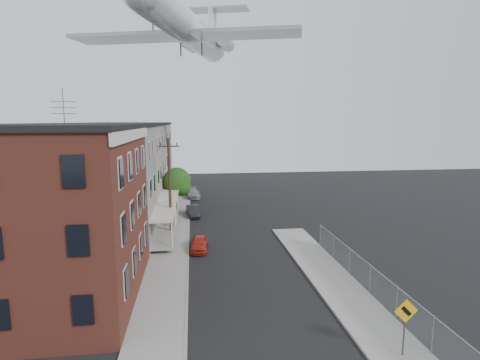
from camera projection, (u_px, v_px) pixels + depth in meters
The scene contains 19 objects.
ground at pixel (275, 353), 17.04m from camera, with size 120.00×120.00×0.00m, color black.
sidewalk_left at pixel (175, 220), 39.85m from camera, with size 3.00×62.00×0.12m, color gray.
sidewalk_right at pixel (340, 288), 23.60m from camera, with size 3.00×26.00×0.12m, color gray.
curb_left at pixel (189, 219), 40.03m from camera, with size 0.15×62.00×0.14m, color gray.
curb_right at pixel (317, 289), 23.41m from camera, with size 0.15×26.00×0.14m, color gray.
corner_building at pixel (46, 214), 21.59m from camera, with size 10.31×12.30×12.15m.
row_house_a at pixel (91, 186), 30.90m from camera, with size 11.98×7.00×10.30m.
row_house_b at pixel (109, 175), 37.76m from camera, with size 11.98×7.00×10.30m.
row_house_c at pixel (122, 166), 44.62m from camera, with size 11.98×7.00×10.30m.
row_house_d at pixel (131, 160), 51.48m from camera, with size 11.98×7.00×10.30m.
row_house_e at pixel (138, 156), 58.34m from camera, with size 11.98×7.00×10.30m.
chainlink_fence at pixel (370, 279), 22.66m from camera, with size 0.06×18.06×1.90m.
warning_sign at pixel (405, 319), 16.44m from camera, with size 1.10×0.11×2.80m.
utility_pole at pixel (170, 187), 33.24m from camera, with size 1.80×0.26×9.00m.
street_tree at pixel (178, 183), 43.20m from camera, with size 3.22×3.20×5.20m.
car_near at pixel (199, 243), 30.59m from camera, with size 1.35×3.35×1.14m, color #AF2616.
car_mid at pixel (193, 211), 41.52m from camera, with size 1.25×3.60×1.19m, color black.
car_far at pixel (193, 193), 51.58m from camera, with size 1.76×4.34×1.26m, color gray.
airplane at pixel (190, 30), 41.56m from camera, with size 24.83×28.41×8.21m.
Camera 1 is at (-3.57, -15.27, 10.47)m, focal length 28.00 mm.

